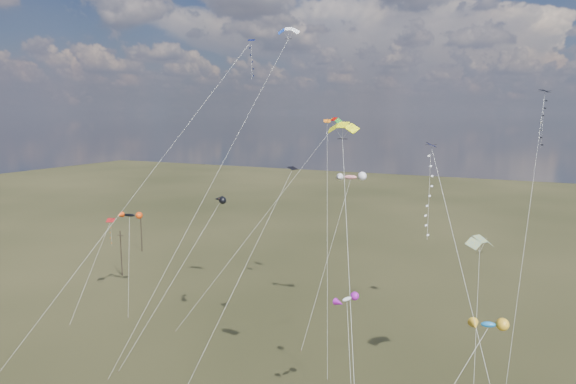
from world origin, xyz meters
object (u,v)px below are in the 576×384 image
at_px(diamond_black_high, 541,132).
at_px(parafoil_yellow, 343,127).
at_px(novelty_black_orange, 129,215).
at_px(utility_pole_far, 141,232).
at_px(utility_pole_near, 121,253).

xyz_separation_m(diamond_black_high, parafoil_yellow, (-14.56, -21.98, 0.93)).
relative_size(parafoil_yellow, novelty_black_orange, 2.07).
bearing_deg(novelty_black_orange, diamond_black_high, 4.06).
xyz_separation_m(utility_pole_far, parafoil_yellow, (57.39, -39.28, 22.88)).
bearing_deg(parafoil_yellow, utility_pole_near, 152.89).
relative_size(utility_pole_far, diamond_black_high, 0.26).
distance_m(utility_pole_far, novelty_black_orange, 28.61).
bearing_deg(parafoil_yellow, novelty_black_orange, 155.81).
bearing_deg(utility_pole_far, diamond_black_high, -13.52).
relative_size(utility_pole_far, novelty_black_orange, 0.60).
bearing_deg(diamond_black_high, novelty_black_orange, -175.94).
bearing_deg(utility_pole_near, utility_pole_far, 119.74).
bearing_deg(novelty_black_orange, utility_pole_near, 141.69).
bearing_deg(utility_pole_far, parafoil_yellow, -34.39).
height_order(utility_pole_near, novelty_black_orange, novelty_black_orange).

